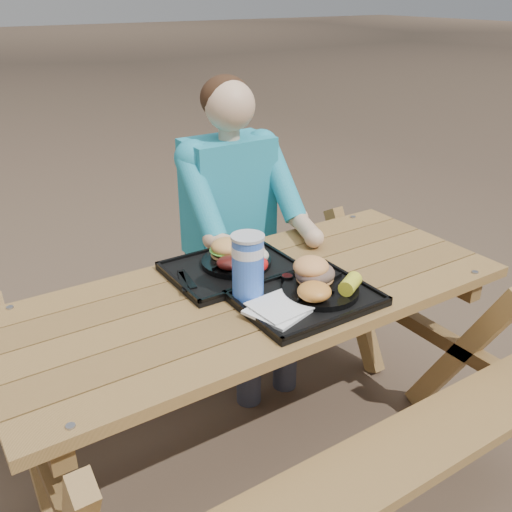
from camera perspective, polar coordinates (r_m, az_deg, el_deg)
ground at (r=2.45m, az=0.00°, el=-18.99°), size 60.00×60.00×0.00m
picnic_table at (r=2.20m, az=0.00°, el=-11.98°), size 1.80×1.49×0.75m
tray_near at (r=1.92m, az=5.05°, el=-4.33°), size 0.45×0.35×0.02m
tray_far at (r=2.11m, az=-2.53°, el=-1.37°), size 0.45×0.35×0.02m
plate_near at (r=1.94m, az=6.45°, el=-3.43°), size 0.26×0.26×0.02m
plate_far at (r=2.13m, az=-1.99°, el=-0.59°), size 0.26×0.26×0.02m
napkin_stack at (r=1.82m, az=2.22°, el=-5.38°), size 0.21×0.21×0.02m
soda_cup at (r=1.87m, az=-0.82°, el=-1.20°), size 0.10×0.10×0.21m
condiment_bbq at (r=2.00m, az=3.14°, el=-2.28°), size 0.04×0.04×0.03m
condiment_mustard at (r=2.02m, az=4.29°, el=-1.97°), size 0.04×0.04×0.03m
sandwich at (r=1.95m, az=5.96°, el=-0.69°), size 0.13×0.13×0.14m
mac_cheese at (r=1.85m, az=5.85°, el=-3.55°), size 0.11×0.11×0.06m
corn_cob at (r=1.92m, az=9.40°, el=-2.77°), size 0.12×0.12×0.05m
cutlery_far at (r=2.03m, az=-6.92°, el=-2.30°), size 0.05×0.15×0.01m
burger at (r=2.13m, az=-2.97°, el=1.31°), size 0.12×0.12×0.11m
baked_beans at (r=2.05m, az=-2.67°, el=-0.68°), size 0.10×0.10×0.04m
potato_salad at (r=2.09m, az=0.05°, el=0.04°), size 0.09×0.09×0.05m
diner at (r=2.61m, az=-2.48°, el=1.11°), size 0.48×0.84×1.28m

